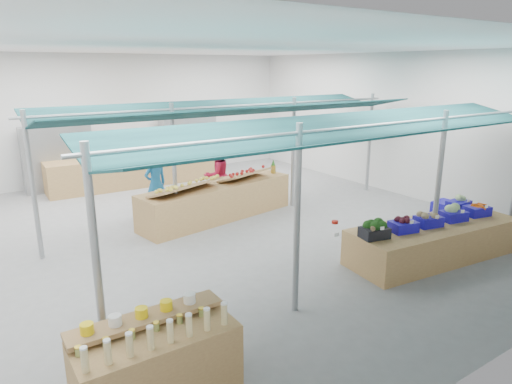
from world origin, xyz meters
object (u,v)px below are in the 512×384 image
at_px(bottle_shelf, 156,360).
at_px(veg_counter, 433,241).
at_px(fruit_counter, 218,201).
at_px(vendor_left, 156,184).
at_px(vendor_right, 217,175).
at_px(crate_stack, 443,214).

relative_size(bottle_shelf, veg_counter, 0.50).
distance_m(veg_counter, fruit_counter, 5.23).
bearing_deg(vendor_left, fruit_counter, 128.19).
distance_m(veg_counter, vendor_left, 6.80).
xyz_separation_m(fruit_counter, vendor_right, (0.60, 1.10, 0.39)).
relative_size(vendor_left, vendor_right, 1.00).
bearing_deg(veg_counter, vendor_right, 113.56).
bearing_deg(vendor_right, fruit_counter, 52.09).
bearing_deg(crate_stack, fruit_counter, 138.76).
bearing_deg(fruit_counter, veg_counter, -72.08).
relative_size(crate_stack, vendor_right, 0.39).
bearing_deg(veg_counter, fruit_counter, 123.47).
height_order(fruit_counter, vendor_right, vendor_right).
relative_size(fruit_counter, vendor_left, 2.50).
relative_size(fruit_counter, crate_stack, 6.40).
bearing_deg(vendor_right, crate_stack, 117.59).
xyz_separation_m(crate_stack, vendor_right, (-3.57, 4.75, 0.52)).
xyz_separation_m(veg_counter, fruit_counter, (-2.39, 4.65, 0.09)).
distance_m(vendor_left, vendor_right, 1.80).
bearing_deg(crate_stack, vendor_right, 126.89).
distance_m(fruit_counter, crate_stack, 5.54).
bearing_deg(fruit_counter, vendor_right, 52.09).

